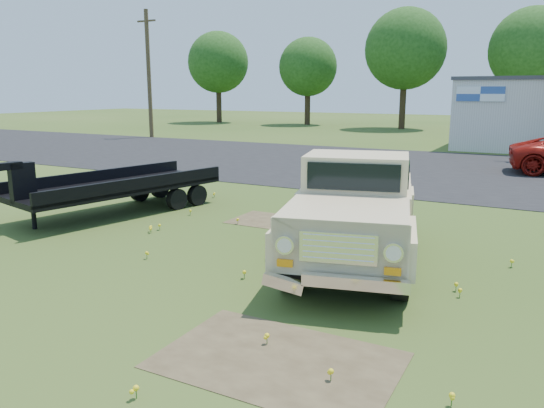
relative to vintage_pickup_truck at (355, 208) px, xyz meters
The scene contains 11 objects.
ground 1.98m from the vintage_pickup_truck, 126.77° to the right, with size 140.00×140.00×0.00m, color #2D4817.
asphalt_lot 13.76m from the vintage_pickup_truck, 94.12° to the left, with size 90.00×14.00×0.02m, color black.
dirt_patch_a 4.48m from the vintage_pickup_truck, 83.22° to the right, with size 3.00×2.00×0.01m, color #453824.
dirt_patch_b 3.85m from the vintage_pickup_truck, 143.87° to the left, with size 2.20×1.60×0.01m, color #453824.
utility_pole_west 31.12m from the vintage_pickup_truck, 138.02° to the left, with size 1.60×0.30×9.00m.
treeline_a 48.62m from the vintage_pickup_truck, 126.85° to the left, with size 6.40×6.40×9.52m.
treeline_b 44.23m from the vintage_pickup_truck, 115.57° to the left, with size 5.76×5.76×8.57m.
treeline_c 39.66m from the vintage_pickup_truck, 103.24° to the left, with size 7.04×7.04×10.47m.
treeline_d 39.58m from the vintage_pickup_truck, 88.52° to the left, with size 6.72×6.72×10.00m.
vintage_pickup_truck is the anchor object (origin of this frame).
flatbed_trailer 7.40m from the vintage_pickup_truck, behind, with size 2.12×6.35×1.73m, color black, non-canonical shape.
Camera 1 is at (4.35, -8.51, 3.38)m, focal length 35.00 mm.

